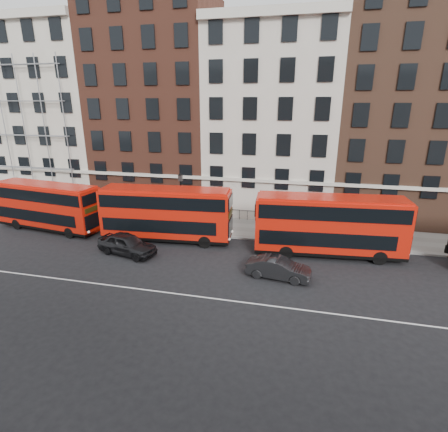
% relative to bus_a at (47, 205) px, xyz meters
% --- Properties ---
extents(ground, '(120.00, 120.00, 0.00)m').
position_rel_bus_a_xyz_m(ground, '(19.23, -6.23, -2.35)').
color(ground, black).
rests_on(ground, ground).
extents(pavement, '(80.00, 5.00, 0.15)m').
position_rel_bus_a_xyz_m(pavement, '(19.23, 4.27, -2.28)').
color(pavement, gray).
rests_on(pavement, ground).
extents(kerb, '(80.00, 0.30, 0.16)m').
position_rel_bus_a_xyz_m(kerb, '(19.23, 1.77, -2.27)').
color(kerb, gray).
rests_on(kerb, ground).
extents(road_centre_line, '(70.00, 0.12, 0.01)m').
position_rel_bus_a_xyz_m(road_centre_line, '(19.23, -8.23, -2.35)').
color(road_centre_line, white).
rests_on(road_centre_line, ground).
extents(building_terrace, '(64.00, 11.95, 22.00)m').
position_rel_bus_a_xyz_m(building_terrace, '(18.92, 11.65, 7.89)').
color(building_terrace, '#B9B1A0').
rests_on(building_terrace, ground).
extents(bus_a, '(10.66, 3.88, 4.38)m').
position_rel_bus_a_xyz_m(bus_a, '(0.00, 0.00, 0.00)').
color(bus_a, red).
rests_on(bus_a, ground).
extents(bus_b, '(11.17, 3.51, 4.62)m').
position_rel_bus_a_xyz_m(bus_b, '(11.70, -0.01, 0.13)').
color(bus_b, red).
rests_on(bus_b, ground).
extents(bus_c, '(11.40, 3.65, 4.71)m').
position_rel_bus_a_xyz_m(bus_c, '(25.00, -0.01, 0.18)').
color(bus_c, red).
rests_on(bus_c, ground).
extents(car_rear, '(5.19, 3.03, 1.66)m').
position_rel_bus_a_xyz_m(car_rear, '(9.77, -3.43, -1.52)').
color(car_rear, black).
rests_on(car_rear, ground).
extents(car_front, '(4.49, 2.03, 1.43)m').
position_rel_bus_a_xyz_m(car_front, '(21.65, -4.63, -1.64)').
color(car_front, black).
rests_on(car_front, ground).
extents(lamp_post_left, '(0.44, 0.44, 5.33)m').
position_rel_bus_a_xyz_m(lamp_post_left, '(12.18, 2.52, 0.73)').
color(lamp_post_left, black).
rests_on(lamp_post_left, pavement).
extents(iron_railings, '(6.60, 0.06, 1.00)m').
position_rel_bus_a_xyz_m(iron_railings, '(19.23, 6.47, -1.70)').
color(iron_railings, black).
rests_on(iron_railings, pavement).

